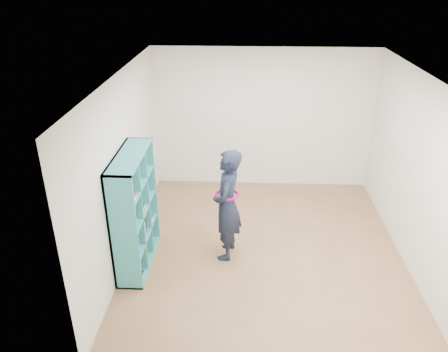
{
  "coord_description": "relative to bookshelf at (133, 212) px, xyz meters",
  "views": [
    {
      "loc": [
        -0.35,
        -5.42,
        3.85
      ],
      "look_at": [
        -0.62,
        0.3,
        1.08
      ],
      "focal_mm": 35.0,
      "sensor_mm": 36.0,
      "label": 1
    }
  ],
  "objects": [
    {
      "name": "wall_front",
      "position": [
        1.84,
        -1.9,
        0.49
      ],
      "size": [
        4.0,
        0.02,
        2.6
      ],
      "primitive_type": "cube",
      "color": "silver",
      "rests_on": "floor"
    },
    {
      "name": "person",
      "position": [
        1.28,
        0.22,
        0.02
      ],
      "size": [
        0.47,
        0.65,
        1.65
      ],
      "rotation": [
        0.0,
        0.0,
        -1.69
      ],
      "color": "black",
      "rests_on": "floor"
    },
    {
      "name": "floor",
      "position": [
        1.84,
        0.35,
        -0.81
      ],
      "size": [
        4.5,
        4.5,
        0.0
      ],
      "primitive_type": "plane",
      "color": "brown",
      "rests_on": "ground"
    },
    {
      "name": "bookshelf",
      "position": [
        0.0,
        0.0,
        0.0
      ],
      "size": [
        0.36,
        1.25,
        1.66
      ],
      "color": "teal",
      "rests_on": "floor"
    },
    {
      "name": "smartphone",
      "position": [
        1.15,
        0.34,
        0.13
      ],
      "size": [
        0.02,
        0.08,
        0.12
      ],
      "rotation": [
        0.23,
        0.0,
        0.11
      ],
      "color": "silver",
      "rests_on": "person"
    },
    {
      "name": "wall_right",
      "position": [
        3.84,
        0.35,
        0.49
      ],
      "size": [
        0.02,
        4.5,
        2.6
      ],
      "primitive_type": "cube",
      "color": "silver",
      "rests_on": "floor"
    },
    {
      "name": "wall_back",
      "position": [
        1.84,
        2.6,
        0.49
      ],
      "size": [
        4.0,
        0.02,
        2.6
      ],
      "primitive_type": "cube",
      "color": "silver",
      "rests_on": "floor"
    },
    {
      "name": "ceiling",
      "position": [
        1.84,
        0.35,
        1.79
      ],
      "size": [
        4.5,
        4.5,
        0.0
      ],
      "primitive_type": "plane",
      "color": "white",
      "rests_on": "wall_back"
    },
    {
      "name": "wall_left",
      "position": [
        -0.16,
        0.35,
        0.49
      ],
      "size": [
        0.02,
        4.5,
        2.6
      ],
      "primitive_type": "cube",
      "color": "silver",
      "rests_on": "floor"
    }
  ]
}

